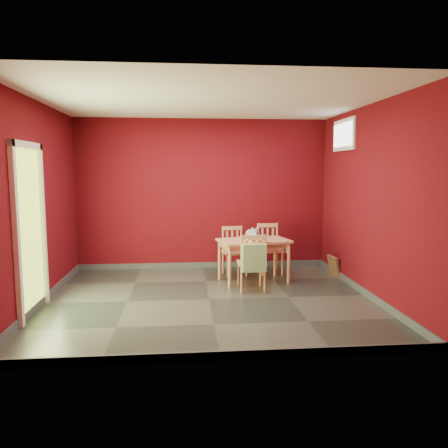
{
  "coord_description": "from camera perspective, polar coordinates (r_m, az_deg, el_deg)",
  "views": [
    {
      "loc": [
        -0.33,
        -5.9,
        1.8
      ],
      "look_at": [
        0.25,
        0.45,
        1.0
      ],
      "focal_mm": 35.0,
      "sensor_mm": 36.0,
      "label": 1
    }
  ],
  "objects": [
    {
      "name": "outlet_plate",
      "position": [
        8.26,
        8.4,
        -3.4
      ],
      "size": [
        0.08,
        0.02,
        0.12
      ],
      "primitive_type": "cube",
      "color": "silver",
      "rests_on": "room_shell"
    },
    {
      "name": "chair_far_right",
      "position": [
        7.66,
        5.95,
        -3.13
      ],
      "size": [
        0.43,
        0.43,
        0.86
      ],
      "color": "tan",
      "rests_on": "ground"
    },
    {
      "name": "dining_table",
      "position": [
        7.01,
        3.91,
        -2.73
      ],
      "size": [
        1.21,
        0.86,
        0.68
      ],
      "color": "tan",
      "rests_on": "ground"
    },
    {
      "name": "table_runner",
      "position": [
        6.89,
        4.05,
        -2.61
      ],
      "size": [
        0.45,
        0.72,
        0.34
      ],
      "color": "#C07E31",
      "rests_on": "dining_table"
    },
    {
      "name": "doorway",
      "position": [
        5.85,
        -24.09,
        -0.09
      ],
      "size": [
        0.06,
        1.01,
        2.13
      ],
      "color": "#B7D838",
      "rests_on": "ground"
    },
    {
      "name": "chair_near",
      "position": [
        6.51,
        3.66,
        -4.92
      ],
      "size": [
        0.41,
        0.41,
        0.86
      ],
      "color": "tan",
      "rests_on": "ground"
    },
    {
      "name": "cat",
      "position": [
        6.99,
        3.75,
        -1.06
      ],
      "size": [
        0.39,
        0.53,
        0.24
      ],
      "primitive_type": null,
      "rotation": [
        0.0,
        0.0,
        0.34
      ],
      "color": "slate",
      "rests_on": "table_runner"
    },
    {
      "name": "chair_far_left",
      "position": [
        7.51,
        1.31,
        -3.43
      ],
      "size": [
        0.44,
        0.44,
        0.83
      ],
      "color": "tan",
      "rests_on": "ground"
    },
    {
      "name": "picture_frame",
      "position": [
        7.67,
        14.14,
        -5.33
      ],
      "size": [
        0.15,
        0.35,
        0.34
      ],
      "color": "brown",
      "rests_on": "ground"
    },
    {
      "name": "window",
      "position": [
        7.38,
        15.35,
        11.17
      ],
      "size": [
        0.05,
        0.9,
        0.5
      ],
      "color": "white",
      "rests_on": "room_shell"
    },
    {
      "name": "room_shell",
      "position": [
        6.16,
        -1.96,
        -9.35
      ],
      "size": [
        4.5,
        4.5,
        4.5
      ],
      "color": "#54080F",
      "rests_on": "ground"
    },
    {
      "name": "tote_bag",
      "position": [
        6.29,
        3.99,
        -4.42
      ],
      "size": [
        0.34,
        0.2,
        0.47
      ],
      "color": "#80AE6F",
      "rests_on": "chair_near"
    },
    {
      "name": "ground",
      "position": [
        6.18,
        -1.96,
        -9.8
      ],
      "size": [
        4.5,
        4.5,
        0.0
      ],
      "primitive_type": "plane",
      "color": "#2D342D",
      "rests_on": "ground"
    }
  ]
}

